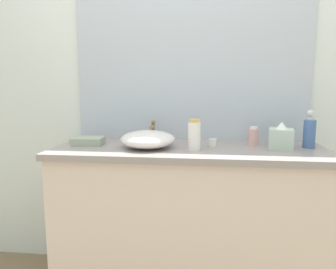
# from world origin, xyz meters

# --- Properties ---
(bathroom_wall_rear) EXTENTS (6.00, 0.06, 2.60)m
(bathroom_wall_rear) POSITION_xyz_m (0.00, 0.73, 1.30)
(bathroom_wall_rear) COLOR silver
(bathroom_wall_rear) RESTS_ON ground
(vanity_counter) EXTENTS (1.62, 0.57, 0.92)m
(vanity_counter) POSITION_xyz_m (0.07, 0.40, 0.46)
(vanity_counter) COLOR beige
(vanity_counter) RESTS_ON ground
(wall_mirror_panel) EXTENTS (1.54, 0.01, 1.29)m
(wall_mirror_panel) POSITION_xyz_m (0.07, 0.69, 1.56)
(wall_mirror_panel) COLOR #B2BCC6
(wall_mirror_panel) RESTS_ON vanity_counter
(sink_basin) EXTENTS (0.32, 0.33, 0.10)m
(sink_basin) POSITION_xyz_m (-0.17, 0.37, 0.97)
(sink_basin) COLOR silver
(sink_basin) RESTS_ON vanity_counter
(faucet) EXTENTS (0.03, 0.12, 0.14)m
(faucet) POSITION_xyz_m (-0.17, 0.56, 1.00)
(faucet) COLOR olive
(faucet) RESTS_ON vanity_counter
(soap_dispenser) EXTENTS (0.07, 0.07, 0.23)m
(soap_dispenser) POSITION_xyz_m (0.78, 0.48, 1.01)
(soap_dispenser) COLOR #4768A1
(soap_dispenser) RESTS_ON vanity_counter
(lotion_bottle) EXTENTS (0.06, 0.06, 0.12)m
(lotion_bottle) POSITION_xyz_m (0.46, 0.53, 0.97)
(lotion_bottle) COLOR #D9A29C
(lotion_bottle) RESTS_ON vanity_counter
(perfume_bottle) EXTENTS (0.07, 0.07, 0.18)m
(perfume_bottle) POSITION_xyz_m (0.11, 0.35, 1.00)
(perfume_bottle) COLOR white
(perfume_bottle) RESTS_ON vanity_counter
(tissue_box) EXTENTS (0.16, 0.16, 0.16)m
(tissue_box) POSITION_xyz_m (0.61, 0.43, 0.98)
(tissue_box) COLOR #AEC2B0
(tissue_box) RESTS_ON vanity_counter
(candle_jar) EXTENTS (0.05, 0.05, 0.05)m
(candle_jar) POSITION_xyz_m (0.21, 0.45, 0.94)
(candle_jar) COLOR silver
(candle_jar) RESTS_ON vanity_counter
(folded_hand_towel) EXTENTS (0.20, 0.16, 0.05)m
(folded_hand_towel) POSITION_xyz_m (-0.56, 0.43, 0.94)
(folded_hand_towel) COLOR #99A58D
(folded_hand_towel) RESTS_ON vanity_counter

